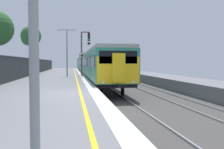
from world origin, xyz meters
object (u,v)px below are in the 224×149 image
Objects in this scene: signal_gantry at (84,48)px; speed_limit_sign at (82,61)px; commuter_train_at_platform at (88,64)px; platform_lamp_mid at (67,48)px; background_tree_centre at (30,37)px.

speed_limit_sign is (-0.37, -4.01, -1.55)m from signal_gantry.
speed_limit_sign is at bearing -95.28° from signal_gantry.
signal_gantry reaches higher than commuter_train_at_platform.
speed_limit_sign is 0.50× the size of platform_lamp_mid.
signal_gantry is at bearing 84.72° from speed_limit_sign.
background_tree_centre is (-7.59, 17.18, 3.99)m from speed_limit_sign.
platform_lamp_mid is at bearing -128.83° from signal_gantry.
platform_lamp_mid is (-1.51, 1.67, 1.40)m from speed_limit_sign.
commuter_train_at_platform is at bearing 80.14° from platform_lamp_mid.
signal_gantry is 3.00m from platform_lamp_mid.
signal_gantry reaches higher than speed_limit_sign.
platform_lamp_mid reaches higher than commuter_train_at_platform.
commuter_train_at_platform is 12.47× the size of signal_gantry.
platform_lamp_mid is (-3.35, -19.30, 1.73)m from commuter_train_at_platform.
background_tree_centre is at bearing 121.15° from signal_gantry.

